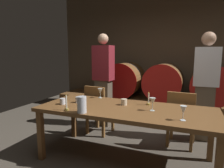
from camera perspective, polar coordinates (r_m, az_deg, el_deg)
name	(u,v)px	position (r m, az deg, el deg)	size (l,w,h in m)	color
back_wall	(169,51)	(5.14, 16.16, 9.12)	(5.75, 0.24, 2.99)	brown
barrel_shelf	(164,107)	(4.76, 14.80, -6.55)	(5.17, 0.90, 0.41)	brown
wine_barrel_left	(125,79)	(4.84, 3.82, 1.34)	(0.82, 0.95, 0.82)	brown
wine_barrel_center	(164,81)	(4.64, 14.74, 0.74)	(0.82, 0.95, 0.82)	brown
wine_barrel_right	(211,84)	(4.62, 26.59, 0.06)	(0.82, 0.95, 0.82)	#513319
dining_table	(126,113)	(2.63, 3.92, -8.24)	(2.30, 0.93, 0.74)	brown
chair_left	(98,107)	(3.55, -4.09, -6.75)	(0.45, 0.45, 0.88)	brown
chair_right	(181,116)	(3.23, 19.34, -8.84)	(0.43, 0.43, 0.88)	brown
guest_left	(103,79)	(3.91, -2.52, 1.41)	(0.40, 0.28, 1.82)	brown
guest_right	(205,86)	(3.56, 25.33, -0.44)	(0.38, 0.24, 1.78)	brown
candle_left	(66,106)	(2.54, -13.02, -6.11)	(0.05, 0.05, 0.22)	olive
candle_right	(148,101)	(2.78, 10.49, -4.90)	(0.05, 0.05, 0.19)	olive
pitcher	(82,105)	(2.40, -8.73, -5.92)	(0.11, 0.11, 0.20)	silver
wine_glass_left	(100,91)	(3.16, -3.45, -2.03)	(0.08, 0.08, 0.15)	silver
wine_glass_center	(153,101)	(2.50, 11.63, -4.88)	(0.08, 0.08, 0.16)	silver
wine_glass_right	(183,110)	(2.23, 19.88, -7.10)	(0.07, 0.07, 0.16)	white
cup_left	(63,101)	(2.86, -14.07, -4.87)	(0.08, 0.08, 0.08)	silver
cup_center	(78,100)	(2.91, -9.82, -4.50)	(0.07, 0.07, 0.08)	silver
cup_right	(124,102)	(2.74, 3.49, -5.20)	(0.08, 0.08, 0.08)	beige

